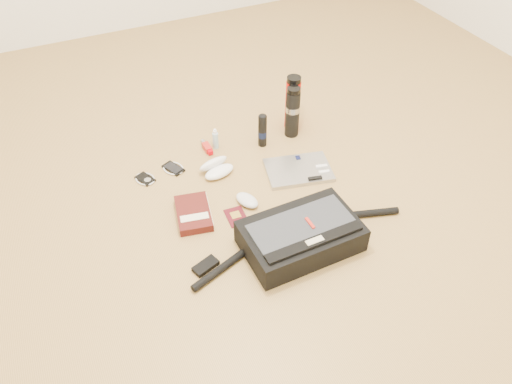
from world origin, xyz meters
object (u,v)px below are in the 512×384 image
at_px(laptop, 299,170).
at_px(thermos_black, 293,112).
at_px(messenger_bag, 300,236).
at_px(book, 194,213).
at_px(thermos_red, 293,103).

bearing_deg(laptop, thermos_black, 82.12).
xyz_separation_m(messenger_bag, thermos_black, (0.33, 0.69, 0.08)).
relative_size(laptop, thermos_black, 1.26).
distance_m(messenger_bag, book, 0.47).
relative_size(laptop, book, 1.43).
relative_size(messenger_bag, book, 3.98).
distance_m(messenger_bag, thermos_black, 0.76).
bearing_deg(laptop, book, -159.45).
bearing_deg(thermos_red, thermos_black, -118.33).
bearing_deg(messenger_bag, laptop, 60.87).
bearing_deg(book, thermos_black, 39.53).
height_order(messenger_bag, thermos_black, thermos_black).
bearing_deg(thermos_red, messenger_bag, -115.58).
xyz_separation_m(thermos_black, thermos_red, (0.03, 0.06, 0.01)).
bearing_deg(thermos_black, messenger_bag, -115.31).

